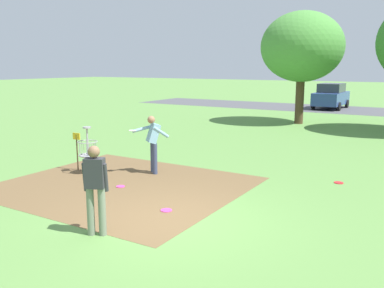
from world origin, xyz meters
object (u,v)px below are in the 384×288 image
player_throwing (153,140)px  parked_car_leftmost (331,96)px  tree_near_right (302,47)px  frisbee_by_tee (166,210)px  frisbee_near_basket (339,183)px  disc_golf_basket (87,148)px  frisbee_far_left (120,186)px  player_foreground_watching (95,185)px

player_throwing → parked_car_leftmost: size_ratio=0.41×
player_throwing → parked_car_leftmost: (-0.12, 22.05, -0.06)m
tree_near_right → parked_car_leftmost: bearing=93.0°
player_throwing → frisbee_by_tee: 3.46m
frisbee_near_basket → disc_golf_basket: bearing=-157.4°
disc_golf_basket → parked_car_leftmost: bearing=86.1°
frisbee_far_left → parked_car_leftmost: parked_car_leftmost is taller
parked_car_leftmost → frisbee_near_basket: bearing=-76.0°
frisbee_far_left → tree_near_right: size_ratio=0.04×
frisbee_by_tee → frisbee_far_left: 2.27m
frisbee_near_basket → frisbee_by_tee: (-2.74, -4.25, 0.00)m
disc_golf_basket → frisbee_near_basket: size_ratio=5.63×
frisbee_by_tee → parked_car_leftmost: 24.67m
frisbee_near_basket → tree_near_right: 12.66m
player_throwing → parked_car_leftmost: 22.05m
tree_near_right → player_throwing: bearing=-91.6°
disc_golf_basket → frisbee_by_tee: bearing=-21.1°
player_throwing → disc_golf_basket: bearing=-149.7°
disc_golf_basket → player_foreground_watching: size_ratio=0.81×
player_throwing → frisbee_by_tee: player_throwing is taller
player_throwing → tree_near_right: tree_near_right is taller
frisbee_near_basket → player_foreground_watching: bearing=-117.2°
disc_golf_basket → tree_near_right: size_ratio=0.23×
player_foreground_watching → parked_car_leftmost: size_ratio=0.41×
disc_golf_basket → player_throwing: bearing=30.3°
player_throwing → player_foreground_watching: bearing=-66.6°
player_foreground_watching → frisbee_near_basket: bearing=62.8°
frisbee_by_tee → frisbee_near_basket: bearing=57.2°
frisbee_near_basket → parked_car_leftmost: (-5.05, 20.29, 0.91)m
disc_golf_basket → frisbee_by_tee: (3.88, -1.50, -0.74)m
frisbee_by_tee → parked_car_leftmost: size_ratio=0.06×
player_foreground_watching → frisbee_far_left: bearing=123.1°
disc_golf_basket → parked_car_leftmost: parked_car_leftmost is taller
player_foreground_watching → parked_car_leftmost: bearing=94.2°
disc_golf_basket → frisbee_near_basket: (6.62, 2.75, -0.74)m
frisbee_by_tee → disc_golf_basket: bearing=158.9°
frisbee_by_tee → tree_near_right: 15.97m
frisbee_far_left → parked_car_leftmost: size_ratio=0.06×
tree_near_right → parked_car_leftmost: (-0.48, 9.21, -3.18)m
disc_golf_basket → frisbee_far_left: disc_golf_basket is taller
frisbee_far_left → parked_car_leftmost: bearing=90.5°
tree_near_right → frisbee_far_left: bearing=-91.0°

